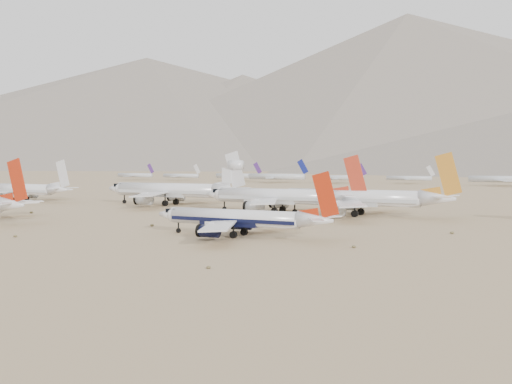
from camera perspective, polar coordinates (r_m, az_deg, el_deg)
ground at (r=114.67m, az=-2.31°, el=-4.92°), size 7000.00×7000.00×0.00m
main_airliner at (r=120.41m, az=-1.49°, el=-2.69°), size 39.94×39.01×14.09m
row2_gold_tail at (r=169.12m, az=10.38°, el=-0.64°), size 52.33×51.18×18.63m
row2_orange_tail at (r=176.55m, az=2.46°, el=-0.49°), size 50.54×49.44×18.03m
row2_white_trijet at (r=209.44m, az=-8.22°, el=0.20°), size 55.49×54.23×19.66m
row2_white_twin at (r=247.65m, az=-22.38°, el=0.21°), size 47.10×46.08×16.83m
distant_storage_row at (r=417.42m, az=18.04°, el=1.29°), size 578.79×64.73×15.84m
desert_scrub at (r=109.05m, az=-17.58°, el=-5.32°), size 233.60×121.67×0.63m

